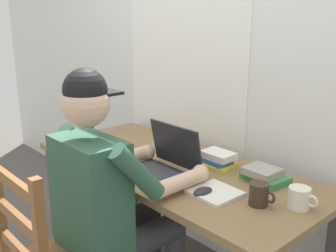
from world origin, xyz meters
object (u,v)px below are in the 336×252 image
computer_mouse (203,192)px  book_stack_main (264,175)px  desk (172,180)px  coffee_mug_spare (88,132)px  seated_person (113,195)px  coffee_mug_dark (259,194)px  book_stack_side (217,160)px  coffee_mug_white (300,198)px  laptop (163,163)px

computer_mouse → book_stack_main: book_stack_main is taller
desk → computer_mouse: (0.35, -0.15, 0.10)m
desk → coffee_mug_spare: (-0.68, -0.08, 0.13)m
desk → computer_mouse: bearing=-23.2°
seated_person → coffee_mug_spare: size_ratio=11.26×
book_stack_main → desk: bearing=-159.2°
coffee_mug_dark → book_stack_main: coffee_mug_dark is taller
coffee_mug_dark → book_stack_side: (-0.40, 0.20, -0.01)m
computer_mouse → seated_person: bearing=-136.5°
computer_mouse → coffee_mug_white: 0.39m
coffee_mug_spare → book_stack_main: coffee_mug_spare is taller
computer_mouse → book_stack_side: book_stack_side is taller
coffee_mug_white → book_stack_main: coffee_mug_white is taller
computer_mouse → coffee_mug_spare: 1.04m
desk → seated_person: size_ratio=1.27×
book_stack_main → coffee_mug_white: bearing=-25.6°
laptop → computer_mouse: 0.30m
laptop → book_stack_main: size_ratio=1.54×
coffee_mug_spare → book_stack_main: bearing=12.6°
seated_person → laptop: size_ratio=3.81×
seated_person → book_stack_main: size_ratio=5.88×
book_stack_main → book_stack_side: size_ratio=1.10×
coffee_mug_dark → coffee_mug_spare: (-1.25, -0.03, -0.00)m
laptop → coffee_mug_white: 0.65m
seated_person → coffee_mug_dark: seated_person is taller
coffee_mug_dark → book_stack_main: size_ratio=0.55×
laptop → coffee_mug_spare: 0.74m
book_stack_main → laptop: bearing=-143.7°
laptop → coffee_mug_dark: bearing=7.2°
laptop → coffee_mug_spare: bearing=177.6°
coffee_mug_spare → laptop: bearing=-2.4°
laptop → coffee_mug_white: laptop is taller
coffee_mug_white → book_stack_main: 0.28m
laptop → coffee_mug_spare: laptop is taller
coffee_mug_spare → desk: bearing=7.0°
computer_mouse → coffee_mug_dark: (0.21, 0.10, 0.03)m
desk → coffee_mug_white: 0.71m
desk → coffee_mug_white: coffee_mug_white is taller
coffee_mug_spare → seated_person: bearing=-24.3°
seated_person → desk: bearing=99.5°
laptop → coffee_mug_spare: size_ratio=2.95×
seated_person → book_stack_main: (0.37, 0.59, 0.04)m
seated_person → book_stack_side: seated_person is taller
desk → book_stack_main: bearing=20.8°
desk → coffee_mug_white: (0.69, 0.05, 0.13)m
desk → book_stack_side: 0.26m
seated_person → book_stack_main: bearing=57.8°
desk → book_stack_main: size_ratio=7.48×
coffee_mug_white → coffee_mug_spare: (-1.37, -0.13, -0.00)m
desk → seated_person: (0.07, -0.42, 0.08)m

